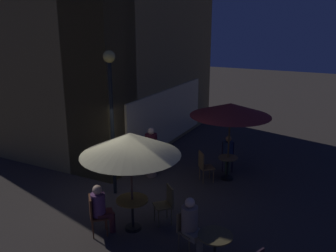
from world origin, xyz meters
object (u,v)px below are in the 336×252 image
object	(u,v)px
cafe_table_2	(215,245)
cafe_table_0	(228,165)
patio_umbrella_0	(230,110)
cafe_chair_5	(187,227)
cafe_chair_0	(228,153)
cafe_chair_1	(204,164)
cafe_chair_2	(166,201)
patio_umbrella_1	(130,144)
street_lamp_near_corner	(111,97)
patron_standing_3	(151,153)
patron_seated_0	(228,152)
patron_seated_2	(191,223)
cafe_chair_3	(95,212)
cafe_table_1	(132,207)
patron_seated_1	(101,207)

from	to	relation	value
cafe_table_2	cafe_table_0	bearing A→B (deg)	14.33
patio_umbrella_0	cafe_chair_5	distance (m)	4.26
cafe_chair_0	cafe_chair_1	world-z (taller)	cafe_chair_1
cafe_chair_0	cafe_chair_2	distance (m)	3.87
patio_umbrella_1	cafe_chair_2	world-z (taller)	patio_umbrella_1
street_lamp_near_corner	patio_umbrella_0	bearing A→B (deg)	-47.61
patron_standing_3	patron_seated_0	bearing A→B (deg)	161.81
patron_seated_2	cafe_chair_3	bearing A→B (deg)	-149.64
cafe_chair_3	cafe_chair_5	xyz separation A→B (m)	(0.42, -2.11, -0.02)
cafe_table_0	patron_seated_2	xyz separation A→B (m)	(-3.95, -0.45, 0.24)
cafe_table_0	cafe_chair_0	xyz separation A→B (m)	(0.75, 0.24, 0.08)
patron_seated_0	patron_standing_3	size ratio (longest dim) A/B	0.74
cafe_table_1	cafe_chair_2	xyz separation A→B (m)	(0.61, -0.59, -0.00)
cafe_table_0	patio_umbrella_0	xyz separation A→B (m)	(-0.00, 0.00, 1.75)
cafe_table_0	patron_seated_1	bearing A→B (deg)	158.37
patio_umbrella_0	cafe_chair_5	world-z (taller)	patio_umbrella_0
cafe_chair_0	cafe_chair_3	bearing A→B (deg)	-34.56
street_lamp_near_corner	cafe_chair_0	distance (m)	4.51
cafe_table_0	cafe_chair_3	distance (m)	4.67
cafe_chair_2	cafe_chair_5	size ratio (longest dim) A/B	1.06
patron_seated_2	cafe_chair_2	bearing A→B (deg)	161.16
cafe_table_1	patio_umbrella_0	world-z (taller)	patio_umbrella_0
patron_seated_2	patio_umbrella_0	bearing A→B (deg)	117.47
patron_seated_0	cafe_chair_1	bearing A→B (deg)	-37.30
cafe_chair_1	cafe_chair_3	size ratio (longest dim) A/B	1.00
cafe_table_1	cafe_chair_0	size ratio (longest dim) A/B	0.85
cafe_table_1	cafe_table_0	bearing A→B (deg)	-17.02
cafe_chair_0	patron_seated_0	xyz separation A→B (m)	(-0.14, -0.04, 0.12)
patron_standing_3	cafe_table_2	bearing A→B (deg)	80.33
cafe_chair_5	patron_seated_1	size ratio (longest dim) A/B	0.72
patron_seated_0	patron_seated_1	bearing A→B (deg)	-34.64
patron_seated_0	patron_seated_1	world-z (taller)	patron_seated_1
street_lamp_near_corner	patron_standing_3	xyz separation A→B (m)	(1.48, -0.37, -2.02)
cafe_table_0	street_lamp_near_corner	bearing A→B (deg)	132.39
patio_umbrella_0	patron_seated_0	xyz separation A→B (m)	(0.61, 0.19, -1.55)
patio_umbrella_1	patron_seated_1	xyz separation A→B (m)	(-0.50, 0.53, -1.44)
cafe_table_1	cafe_table_2	bearing A→B (deg)	-101.73
cafe_table_0	cafe_chair_0	distance (m)	0.79
cafe_table_0	patio_umbrella_0	size ratio (longest dim) A/B	0.30
cafe_table_1	cafe_chair_1	distance (m)	3.26
cafe_chair_0	patron_seated_0	bearing A→B (deg)	-0.00
patron_standing_3	cafe_table_0	bearing A→B (deg)	147.13
street_lamp_near_corner	patio_umbrella_1	world-z (taller)	street_lamp_near_corner
patron_standing_3	cafe_chair_2	bearing A→B (deg)	72.26
cafe_table_0	patron_seated_1	distance (m)	4.54
street_lamp_near_corner	patio_umbrella_1	xyz separation A→B (m)	(-1.36, -1.45, -0.68)
cafe_table_0	patio_umbrella_0	distance (m)	1.75
street_lamp_near_corner	cafe_table_2	distance (m)	4.68
patron_seated_1	cafe_chair_0	bearing A→B (deg)	30.92
cafe_table_1	patron_seated_0	xyz separation A→B (m)	(4.33, -0.95, 0.10)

